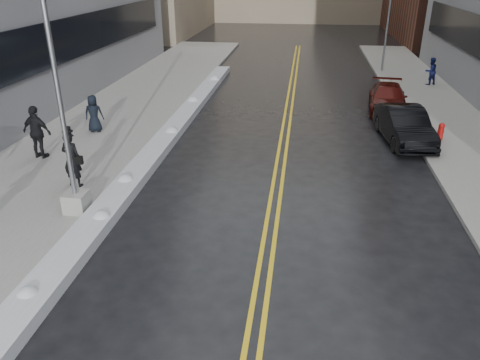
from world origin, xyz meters
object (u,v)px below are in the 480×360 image
(lamppost, at_px, (66,136))
(pedestrian_fedora, at_px, (72,159))
(pedestrian_d, at_px, (37,132))
(pedestrian_c, at_px, (94,114))
(car_black, at_px, (404,125))
(fire_hydrant, at_px, (441,131))
(pedestrian_east, at_px, (431,71))
(car_maroon, at_px, (388,98))
(traffic_signal, at_px, (388,21))

(lamppost, xyz_separation_m, pedestrian_fedora, (-0.86, 1.68, -1.44))
(pedestrian_d, bearing_deg, pedestrian_c, -94.42)
(car_black, bearing_deg, fire_hydrant, -3.46)
(lamppost, height_order, pedestrian_fedora, lamppost)
(fire_hydrant, height_order, pedestrian_east, pedestrian_east)
(pedestrian_east, bearing_deg, lamppost, 24.11)
(fire_hydrant, distance_m, pedestrian_east, 10.36)
(pedestrian_c, bearing_deg, car_maroon, -167.75)
(pedestrian_d, distance_m, car_black, 14.64)
(car_black, bearing_deg, car_maroon, 83.10)
(pedestrian_c, bearing_deg, pedestrian_d, 65.39)
(pedestrian_fedora, relative_size, pedestrian_d, 0.93)
(pedestrian_east, bearing_deg, fire_hydrant, 51.92)
(traffic_signal, height_order, car_black, traffic_signal)
(lamppost, relative_size, pedestrian_d, 3.77)
(car_maroon, bearing_deg, pedestrian_east, 65.01)
(lamppost, xyz_separation_m, pedestrian_c, (-2.49, 7.06, -1.57))
(fire_hydrant, relative_size, car_maroon, 0.16)
(fire_hydrant, bearing_deg, car_maroon, 107.83)
(pedestrian_fedora, relative_size, pedestrian_c, 1.17)
(pedestrian_c, height_order, pedestrian_d, pedestrian_d)
(traffic_signal, relative_size, car_black, 1.34)
(fire_hydrant, bearing_deg, lamppost, -146.96)
(pedestrian_east, bearing_deg, car_black, 44.01)
(lamppost, bearing_deg, pedestrian_c, 109.41)
(car_black, bearing_deg, traffic_signal, 79.24)
(traffic_signal, distance_m, pedestrian_east, 5.07)
(traffic_signal, distance_m, car_black, 14.37)
(car_maroon, bearing_deg, car_black, -84.58)
(lamppost, relative_size, pedestrian_fedora, 4.04)
(lamppost, relative_size, car_maroon, 1.72)
(pedestrian_d, bearing_deg, car_black, -154.34)
(pedestrian_d, relative_size, car_maroon, 0.46)
(lamppost, xyz_separation_m, car_maroon, (10.80, 12.66, -1.89))
(lamppost, distance_m, car_black, 13.49)
(lamppost, distance_m, pedestrian_fedora, 2.37)
(traffic_signal, xyz_separation_m, pedestrian_c, (-14.29, -14.94, -2.44))
(pedestrian_fedora, xyz_separation_m, pedestrian_east, (14.94, 16.51, -0.13))
(fire_hydrant, relative_size, car_black, 0.16)
(lamppost, bearing_deg, fire_hydrant, 33.04)
(traffic_signal, height_order, car_maroon, traffic_signal)
(fire_hydrant, height_order, pedestrian_c, pedestrian_c)
(pedestrian_c, height_order, pedestrian_east, pedestrian_east)
(pedestrian_c, distance_m, pedestrian_d, 3.30)
(pedestrian_d, distance_m, car_maroon, 16.61)
(pedestrian_c, distance_m, pedestrian_east, 19.97)
(pedestrian_fedora, distance_m, car_maroon, 16.02)
(pedestrian_c, relative_size, car_maroon, 0.37)
(traffic_signal, bearing_deg, car_maroon, -96.11)
(pedestrian_fedora, relative_size, car_black, 0.42)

